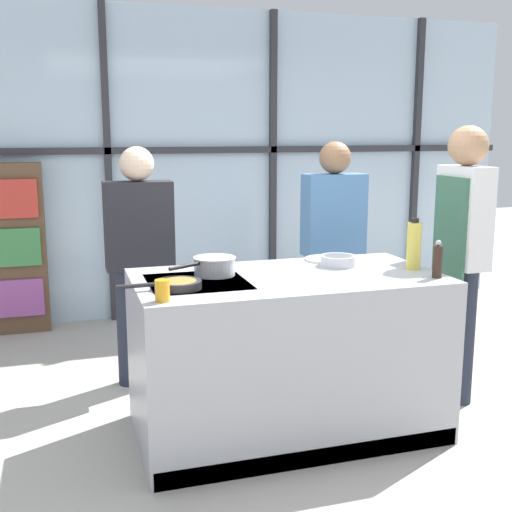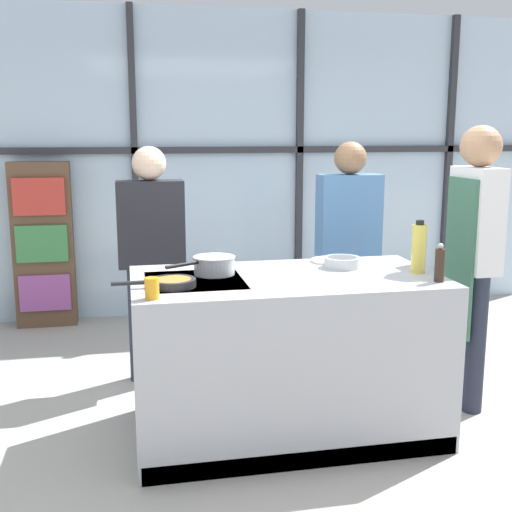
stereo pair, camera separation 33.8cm
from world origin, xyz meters
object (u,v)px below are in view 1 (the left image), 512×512
Objects in this scene: chef at (461,243)px; frying_pan at (177,284)px; pepper_grinder at (438,261)px; juice_glass_near at (162,291)px; saucepan at (214,266)px; spectator_far_left at (140,253)px; oil_bottle at (414,245)px; spectator_center_left at (333,240)px; mixing_bowl at (338,260)px; white_plate at (326,259)px.

frying_pan is (-1.84, -0.24, -0.08)m from chef.
juice_glass_near is at bearing -177.82° from pepper_grinder.
saucepan is at bearing 44.32° from frying_pan.
pepper_grinder is (1.46, -1.26, 0.11)m from spectator_far_left.
chef is 0.48m from oil_bottle.
saucepan is at bearing 37.77° from spectator_center_left.
juice_glass_near is (-1.13, -0.51, 0.02)m from mixing_bowl.
spectator_center_left is 5.48× the size of oil_bottle.
white_plate is 2.48× the size of juice_glass_near.
oil_bottle is at bearing 92.44° from pepper_grinder.
spectator_center_left is 3.79× the size of frying_pan.
frying_pan is 1.11m from white_plate.
chef reaches higher than oil_bottle.
mixing_bowl is (0.77, 0.03, -0.02)m from saucepan.
pepper_grinder is 2.01× the size of juice_glass_near.
oil_bottle reaches higher than juice_glass_near.
chef reaches higher than juice_glass_near.
mixing_bowl is 1.24m from juice_glass_near.
spectator_far_left reaches higher than frying_pan.
pepper_grinder reaches higher than white_plate.
white_plate is (-0.82, 0.21, -0.09)m from chef.
pepper_grinder is at bearing -57.88° from white_plate.
white_plate is 0.56m from oil_bottle.
frying_pan is at bearing -164.58° from mixing_bowl.
white_plate is at bearing 24.27° from frying_pan.
spectator_center_left is at bearing 37.77° from saucepan.
juice_glass_near is at bearing 87.75° from spectator_far_left.
spectator_center_left is at bearing 180.00° from spectator_far_left.
spectator_center_left reaches higher than pepper_grinder.
saucepan is 1.92× the size of pepper_grinder.
spectator_center_left is 1.73m from frying_pan.
oil_bottle is at bearing 144.75° from spectator_far_left.
spectator_far_left is 1.24m from white_plate.
oil_bottle reaches higher than white_plate.
chef is 0.99m from spectator_center_left.
white_plate is at bearing 149.28° from spectator_far_left.
mixing_bowl reaches higher than frying_pan.
juice_glass_near is at bearing -115.59° from frying_pan.
chef reaches higher than saucepan.
spectator_center_left is 15.78× the size of juice_glass_near.
chef reaches higher than white_plate.
chef is at bearing 155.84° from spectator_far_left.
frying_pan is 1.45× the size of oil_bottle.
mixing_bowl is 0.72× the size of oil_bottle.
spectator_far_left is at bearing 92.94° from frying_pan.
saucepan is 1.16m from oil_bottle.
chef is 0.86m from white_plate.
juice_glass_near is (-0.11, -0.23, 0.03)m from frying_pan.
chef is at bearing -0.19° from saucepan.
juice_glass_near is (-1.45, -1.32, 0.05)m from spectator_center_left.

